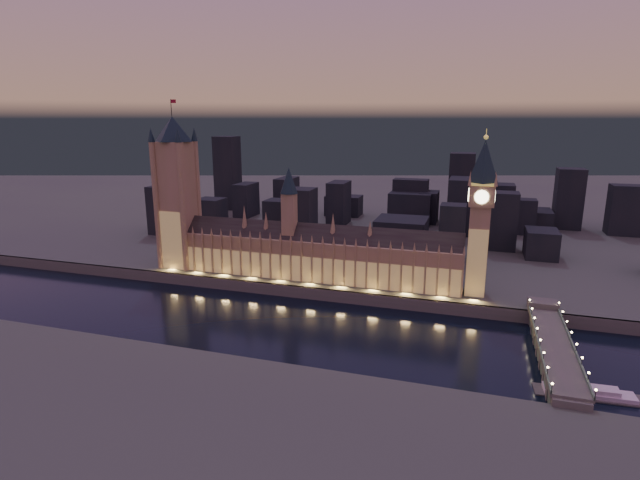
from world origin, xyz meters
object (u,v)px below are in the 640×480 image
(victoria_tower, at_px, (176,186))
(river_boat, at_px, (589,393))
(palace_of_westminster, at_px, (315,253))
(westminster_bridge, at_px, (553,347))
(elizabeth_tower, at_px, (481,205))

(victoria_tower, xyz_separation_m, river_boat, (268.07, -99.39, -68.23))
(palace_of_westminster, xyz_separation_m, westminster_bridge, (147.92, -65.20, -20.37))
(victoria_tower, height_order, westminster_bridge, victoria_tower)
(westminster_bridge, relative_size, river_boat, 2.48)
(elizabeth_tower, xyz_separation_m, westminster_bridge, (39.17, -65.38, -60.38))
(palace_of_westminster, bearing_deg, victoria_tower, 179.91)
(elizabeth_tower, xyz_separation_m, river_boat, (50.07, -99.39, -64.82))
(victoria_tower, relative_size, river_boat, 2.73)
(palace_of_westminster, height_order, river_boat, palace_of_westminster)
(elizabeth_tower, bearing_deg, victoria_tower, 180.00)
(palace_of_westminster, xyz_separation_m, elizabeth_tower, (108.75, 0.18, 40.01))
(victoria_tower, relative_size, westminster_bridge, 1.10)
(victoria_tower, distance_m, westminster_bridge, 272.92)
(victoria_tower, height_order, elizabeth_tower, victoria_tower)
(river_boat, bearing_deg, victoria_tower, 159.66)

